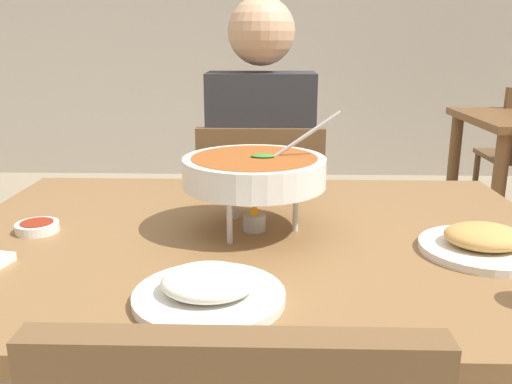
{
  "coord_description": "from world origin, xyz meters",
  "views": [
    {
      "loc": [
        0.04,
        -1.07,
        1.17
      ],
      "look_at": [
        0.0,
        0.15,
        0.83
      ],
      "focal_mm": 37.71,
      "sensor_mm": 36.0,
      "label": 1
    }
  ],
  "objects_px": {
    "rice_plate": "(209,289)",
    "sauce_dish": "(37,227)",
    "diner_main": "(261,165)",
    "curry_bowl": "(253,172)",
    "dining_table_main": "(254,281)",
    "chair_diner_main": "(261,231)",
    "appetizer_plate": "(483,243)"
  },
  "relations": [
    {
      "from": "dining_table_main",
      "to": "curry_bowl",
      "type": "distance_m",
      "value": 0.24
    },
    {
      "from": "rice_plate",
      "to": "sauce_dish",
      "type": "relative_size",
      "value": 2.67
    },
    {
      "from": "dining_table_main",
      "to": "curry_bowl",
      "type": "height_order",
      "value": "curry_bowl"
    },
    {
      "from": "curry_bowl",
      "to": "chair_diner_main",
      "type": "bearing_deg",
      "value": 89.86
    },
    {
      "from": "dining_table_main",
      "to": "sauce_dish",
      "type": "height_order",
      "value": "sauce_dish"
    },
    {
      "from": "curry_bowl",
      "to": "appetizer_plate",
      "type": "distance_m",
      "value": 0.47
    },
    {
      "from": "diner_main",
      "to": "dining_table_main",
      "type": "bearing_deg",
      "value": -90.0
    },
    {
      "from": "rice_plate",
      "to": "sauce_dish",
      "type": "xyz_separation_m",
      "value": [
        -0.4,
        0.3,
        -0.01
      ]
    },
    {
      "from": "diner_main",
      "to": "sauce_dish",
      "type": "bearing_deg",
      "value": -120.5
    },
    {
      "from": "chair_diner_main",
      "to": "sauce_dish",
      "type": "distance_m",
      "value": 0.93
    },
    {
      "from": "dining_table_main",
      "to": "diner_main",
      "type": "relative_size",
      "value": 0.98
    },
    {
      "from": "rice_plate",
      "to": "diner_main",
      "type": "bearing_deg",
      "value": 86.83
    },
    {
      "from": "rice_plate",
      "to": "chair_diner_main",
      "type": "bearing_deg",
      "value": 86.73
    },
    {
      "from": "appetizer_plate",
      "to": "diner_main",
      "type": "bearing_deg",
      "value": 116.91
    },
    {
      "from": "chair_diner_main",
      "to": "dining_table_main",
      "type": "bearing_deg",
      "value": -90.0
    },
    {
      "from": "curry_bowl",
      "to": "appetizer_plate",
      "type": "height_order",
      "value": "curry_bowl"
    },
    {
      "from": "dining_table_main",
      "to": "curry_bowl",
      "type": "bearing_deg",
      "value": 94.28
    },
    {
      "from": "rice_plate",
      "to": "appetizer_plate",
      "type": "bearing_deg",
      "value": 23.09
    },
    {
      "from": "curry_bowl",
      "to": "rice_plate",
      "type": "bearing_deg",
      "value": -100.11
    },
    {
      "from": "rice_plate",
      "to": "dining_table_main",
      "type": "bearing_deg",
      "value": 78.82
    },
    {
      "from": "diner_main",
      "to": "curry_bowl",
      "type": "relative_size",
      "value": 3.94
    },
    {
      "from": "curry_bowl",
      "to": "rice_plate",
      "type": "xyz_separation_m",
      "value": [
        -0.06,
        -0.33,
        -0.11
      ]
    },
    {
      "from": "chair_diner_main",
      "to": "sauce_dish",
      "type": "height_order",
      "value": "chair_diner_main"
    },
    {
      "from": "diner_main",
      "to": "curry_bowl",
      "type": "bearing_deg",
      "value": -90.13
    },
    {
      "from": "sauce_dish",
      "to": "diner_main",
      "type": "bearing_deg",
      "value": 59.5
    },
    {
      "from": "curry_bowl",
      "to": "sauce_dish",
      "type": "distance_m",
      "value": 0.48
    },
    {
      "from": "appetizer_plate",
      "to": "sauce_dish",
      "type": "relative_size",
      "value": 2.67
    },
    {
      "from": "chair_diner_main",
      "to": "curry_bowl",
      "type": "relative_size",
      "value": 2.71
    },
    {
      "from": "chair_diner_main",
      "to": "diner_main",
      "type": "height_order",
      "value": "diner_main"
    },
    {
      "from": "chair_diner_main",
      "to": "diner_main",
      "type": "xyz_separation_m",
      "value": [
        0.0,
        0.03,
        0.24
      ]
    },
    {
      "from": "rice_plate",
      "to": "sauce_dish",
      "type": "distance_m",
      "value": 0.5
    },
    {
      "from": "dining_table_main",
      "to": "diner_main",
      "type": "xyz_separation_m",
      "value": [
        0.0,
        0.78,
        0.08
      ]
    }
  ]
}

